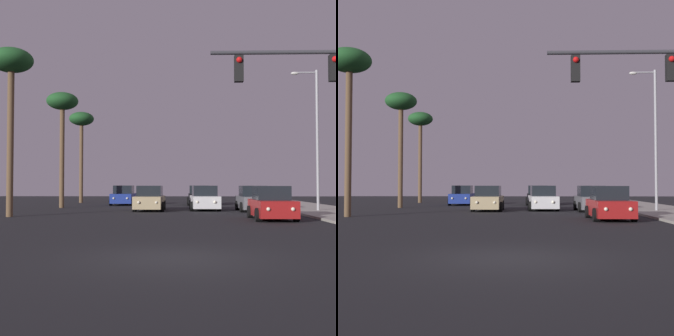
% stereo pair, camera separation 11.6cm
% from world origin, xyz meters
% --- Properties ---
extents(ground_plane, '(120.00, 120.00, 0.00)m').
position_xyz_m(ground_plane, '(0.00, 0.00, 0.00)').
color(ground_plane, black).
extents(car_blue, '(2.04, 4.31, 1.68)m').
position_xyz_m(car_blue, '(-4.82, 29.28, 0.76)').
color(car_blue, navy).
rests_on(car_blue, ground).
extents(car_grey, '(2.04, 4.31, 1.68)m').
position_xyz_m(car_grey, '(4.93, 19.97, 0.76)').
color(car_grey, slate).
rests_on(car_grey, ground).
extents(car_red, '(2.04, 4.31, 1.68)m').
position_xyz_m(car_red, '(4.70, 12.41, 0.76)').
color(car_red, maroon).
rests_on(car_red, ground).
extents(car_tan, '(2.04, 4.34, 1.68)m').
position_xyz_m(car_tan, '(-1.94, 20.31, 0.76)').
color(car_tan, tan).
rests_on(car_tan, ground).
extents(car_white, '(2.04, 4.34, 1.68)m').
position_xyz_m(car_white, '(1.78, 21.08, 0.76)').
color(car_white, silver).
rests_on(car_white, ground).
extents(car_black, '(2.04, 4.32, 1.68)m').
position_xyz_m(car_black, '(1.71, 29.63, 0.76)').
color(car_black, black).
rests_on(car_black, ground).
extents(street_lamp, '(1.74, 0.24, 9.00)m').
position_xyz_m(street_lamp, '(8.77, 18.90, 5.12)').
color(street_lamp, '#99999E').
rests_on(street_lamp, sidewalk_right).
extents(palm_tree_far, '(2.40, 2.40, 8.85)m').
position_xyz_m(palm_tree_far, '(-9.56, 34.00, 7.69)').
color(palm_tree_far, brown).
rests_on(palm_tree_far, ground).
extents(palm_tree_mid, '(2.40, 2.40, 8.79)m').
position_xyz_m(palm_tree_mid, '(-8.88, 24.00, 7.63)').
color(palm_tree_mid, brown).
rests_on(palm_tree_mid, ground).
extents(palm_tree_near, '(2.40, 2.40, 9.24)m').
position_xyz_m(palm_tree_near, '(-9.15, 14.00, 8.03)').
color(palm_tree_near, brown).
rests_on(palm_tree_near, ground).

